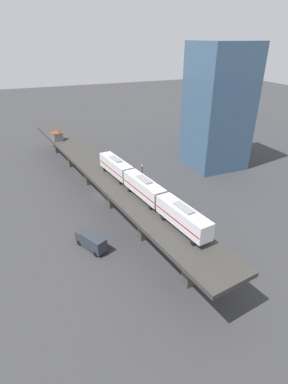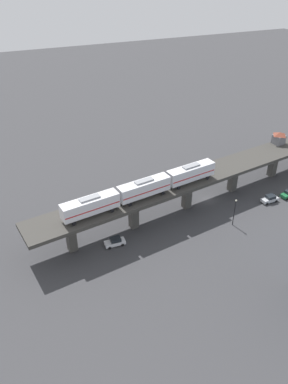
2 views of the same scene
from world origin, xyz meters
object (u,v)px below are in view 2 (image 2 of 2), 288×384
object	(u,v)px
subway_train	(144,188)
street_lamp	(235,210)
signal_hut	(279,138)
street_car_white	(115,242)
delivery_truck	(120,196)
street_car_silver	(270,199)

from	to	relation	value
subway_train	street_lamp	bearing A→B (deg)	-111.22
subway_train	signal_hut	size ratio (longest dim) A/B	10.21
street_lamp	street_car_white	bearing A→B (deg)	81.44
delivery_truck	subway_train	bearing A→B (deg)	-173.54
street_car_white	street_lamp	distance (m)	27.73
signal_hut	delivery_truck	xyz separation A→B (m)	(1.29, 46.80, -8.05)
street_car_silver	street_lamp	bearing A→B (deg)	106.67
subway_train	delivery_truck	size ratio (longest dim) A/B	4.98
subway_train	street_car_white	xyz separation A→B (m)	(-3.29, 8.19, -9.62)
delivery_truck	street_lamp	bearing A→B (deg)	-133.10
street_lamp	subway_train	bearing A→B (deg)	68.78
subway_train	street_lamp	xyz separation A→B (m)	(-7.40, -19.05, -6.45)
street_car_white	delivery_truck	xyz separation A→B (m)	(14.96, -6.87, 0.82)
street_car_white	delivery_truck	bearing A→B (deg)	-24.67
street_car_silver	signal_hut	bearing A→B (deg)	-42.28
street_car_silver	street_car_white	size ratio (longest dim) A/B	0.98
street_car_white	street_lamp	xyz separation A→B (m)	(-4.10, -27.24, 3.17)
signal_hut	street_car_white	size ratio (longest dim) A/B	0.81
street_car_silver	street_lamp	xyz separation A→B (m)	(-4.22, 14.11, 3.17)
street_car_white	street_car_silver	bearing A→B (deg)	-89.83
signal_hut	street_lamp	size ratio (longest dim) A/B	0.53
signal_hut	street_lamp	bearing A→B (deg)	123.92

